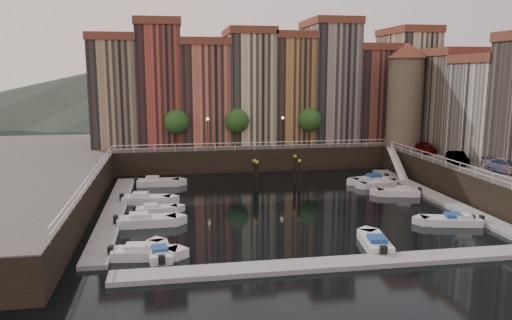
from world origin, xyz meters
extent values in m
plane|color=black|center=(0.00, 0.00, 0.00)|extent=(200.00, 200.00, 0.00)
cube|color=black|center=(0.00, 26.00, 1.50)|extent=(80.00, 20.00, 3.00)
cube|color=gray|center=(-16.20, -1.00, 0.17)|extent=(2.00, 28.00, 0.35)
cube|color=gray|center=(16.20, -1.00, 0.17)|extent=(2.00, 28.00, 0.35)
cube|color=gray|center=(0.00, -17.00, 0.17)|extent=(30.00, 2.00, 0.35)
cone|color=#2D382D|center=(-30.00, 110.00, 7.00)|extent=(80.00, 80.00, 14.00)
cone|color=#2D382D|center=(5.00, 110.00, 9.00)|extent=(100.00, 100.00, 18.00)
cone|color=#2D382D|center=(40.00, 110.00, 6.00)|extent=(70.00, 70.00, 12.00)
cube|color=#997F61|center=(-18.00, 23.50, 10.00)|extent=(6.00, 10.00, 14.00)
cube|color=brown|center=(-18.00, 23.50, 17.50)|extent=(6.30, 10.30, 1.00)
cube|color=#9D3D31|center=(-12.10, 23.50, 11.00)|extent=(5.80, 10.00, 16.00)
cube|color=brown|center=(-12.10, 23.50, 19.50)|extent=(6.10, 10.30, 1.00)
cube|color=#BE664E|center=(-5.95, 23.50, 9.75)|extent=(6.50, 10.00, 13.50)
cube|color=brown|center=(-5.95, 23.50, 17.00)|extent=(6.80, 10.30, 1.00)
cube|color=beige|center=(0.40, 23.50, 10.50)|extent=(6.20, 10.00, 15.00)
cube|color=brown|center=(0.40, 23.50, 18.50)|extent=(6.50, 10.30, 1.00)
cube|color=#AB753F|center=(6.30, 23.50, 10.25)|extent=(5.60, 10.00, 14.50)
cube|color=brown|center=(6.30, 23.50, 18.00)|extent=(5.90, 10.30, 1.00)
cube|color=gray|center=(12.30, 23.50, 11.25)|extent=(6.40, 10.00, 16.50)
cube|color=brown|center=(12.30, 23.50, 20.00)|extent=(6.70, 10.30, 1.00)
cube|color=brown|center=(18.50, 23.50, 9.50)|extent=(6.00, 10.00, 13.00)
cube|color=brown|center=(18.50, 23.50, 16.50)|extent=(6.30, 10.30, 1.00)
cube|color=beige|center=(24.45, 23.50, 10.75)|extent=(5.90, 10.00, 15.50)
cube|color=brown|center=(24.45, 23.50, 19.00)|extent=(6.20, 10.30, 1.00)
cube|color=#6B6250|center=(26.50, 12.00, 9.00)|extent=(9.00, 8.00, 12.00)
cube|color=brown|center=(26.50, 12.00, 15.50)|extent=(9.30, 8.30, 1.00)
cube|color=beige|center=(26.50, 4.00, 8.50)|extent=(9.00, 8.00, 11.00)
cube|color=brown|center=(26.50, 4.00, 14.50)|extent=(9.30, 8.30, 1.00)
cylinder|color=#6B5B4C|center=(20.00, 14.50, 9.00)|extent=(4.60, 4.60, 12.00)
cone|color=brown|center=(20.00, 14.50, 15.80)|extent=(5.20, 5.20, 2.00)
cylinder|color=black|center=(-10.00, 18.20, 4.20)|extent=(0.30, 0.30, 2.40)
sphere|color=#1E4719|center=(-10.00, 18.20, 6.60)|extent=(3.20, 3.20, 3.20)
cylinder|color=black|center=(-2.00, 18.20, 4.20)|extent=(0.30, 0.30, 2.40)
sphere|color=#1E4719|center=(-2.00, 18.20, 6.60)|extent=(3.20, 3.20, 3.20)
cylinder|color=black|center=(8.00, 18.20, 4.20)|extent=(0.30, 0.30, 2.40)
sphere|color=#1E4719|center=(8.00, 18.20, 6.60)|extent=(3.20, 3.20, 3.20)
cylinder|color=black|center=(-6.00, 17.20, 5.00)|extent=(0.12, 0.12, 4.00)
sphere|color=#FFD88C|center=(-6.00, 17.20, 7.00)|extent=(0.36, 0.36, 0.36)
cylinder|color=black|center=(4.00, 17.20, 5.00)|extent=(0.12, 0.12, 4.00)
sphere|color=#FFD88C|center=(4.00, 17.20, 7.00)|extent=(0.36, 0.36, 0.36)
cube|color=white|center=(0.00, 16.00, 3.95)|extent=(36.00, 0.08, 0.08)
cube|color=white|center=(0.00, 16.00, 3.50)|extent=(36.00, 0.06, 0.06)
cube|color=white|center=(18.00, -1.00, 3.95)|extent=(0.08, 34.00, 0.08)
cube|color=white|center=(18.00, -1.00, 3.50)|extent=(0.06, 34.00, 0.06)
cube|color=white|center=(-18.00, -1.00, 3.95)|extent=(0.08, 34.00, 0.08)
cube|color=white|center=(-18.00, -1.00, 3.50)|extent=(0.06, 34.00, 0.06)
cube|color=white|center=(17.10, 10.00, 1.75)|extent=(2.78, 8.26, 2.81)
cube|color=white|center=(17.10, 10.00, 2.25)|extent=(1.93, 8.32, 3.65)
cylinder|color=black|center=(-1.61, 4.99, 1.50)|extent=(0.32, 0.32, 3.60)
cylinder|color=gold|center=(-1.61, 4.99, 3.35)|extent=(0.36, 0.36, 0.25)
cylinder|color=black|center=(-1.76, 5.84, 1.50)|extent=(0.32, 0.32, 3.60)
cylinder|color=gold|center=(-1.76, 5.84, 3.35)|extent=(0.36, 0.36, 0.25)
cylinder|color=black|center=(3.18, 4.98, 1.50)|extent=(0.32, 0.32, 3.60)
cylinder|color=gold|center=(3.18, 4.98, 3.35)|extent=(0.36, 0.36, 0.25)
cylinder|color=black|center=(3.44, 8.05, 1.50)|extent=(0.32, 0.32, 3.60)
cylinder|color=gold|center=(3.44, 8.05, 3.35)|extent=(0.36, 0.36, 0.25)
cube|color=silver|center=(-12.85, -13.26, 0.31)|extent=(4.71, 2.31, 0.77)
cube|color=silver|center=(-13.46, -13.18, 0.77)|extent=(1.59, 1.41, 0.51)
cube|color=black|center=(-15.19, -12.95, 0.57)|extent=(0.42, 0.56, 0.72)
cube|color=silver|center=(-13.01, -5.45, 0.34)|extent=(4.97, 2.00, 0.84)
cube|color=silver|center=(-13.69, -5.46, 0.84)|extent=(1.60, 1.38, 0.56)
cube|color=black|center=(-15.59, -5.50, 0.62)|extent=(0.40, 0.57, 0.78)
cube|color=silver|center=(-12.31, -1.58, 0.26)|extent=(3.99, 1.88, 0.66)
cube|color=silver|center=(-12.83, -1.63, 0.66)|extent=(1.33, 1.17, 0.44)
cube|color=black|center=(-14.32, -1.78, 0.48)|extent=(0.35, 0.47, 0.61)
cube|color=silver|center=(-13.36, 2.20, 0.32)|extent=(4.92, 2.44, 0.80)
cube|color=silver|center=(-13.99, 2.29, 0.80)|extent=(1.66, 1.48, 0.54)
cube|color=black|center=(-15.80, 2.53, 0.59)|extent=(0.44, 0.58, 0.75)
cube|color=silver|center=(-12.39, 10.05, 0.33)|extent=(4.85, 2.05, 0.81)
cube|color=silver|center=(-13.04, 10.08, 0.81)|extent=(1.57, 1.37, 0.54)
cube|color=black|center=(-14.88, 10.15, 0.60)|extent=(0.40, 0.56, 0.76)
cube|color=silver|center=(12.45, -9.54, 0.29)|extent=(4.48, 2.54, 0.72)
cube|color=navy|center=(13.01, -9.67, 0.72)|extent=(1.57, 1.43, 0.48)
cube|color=black|center=(14.60, -10.03, 0.53)|extent=(0.44, 0.54, 0.67)
cube|color=silver|center=(13.17, -9.85, 0.28)|extent=(4.39, 2.41, 0.71)
cube|color=silver|center=(13.72, -9.97, 0.71)|extent=(1.52, 1.38, 0.47)
cube|color=black|center=(15.29, -10.29, 0.52)|extent=(0.42, 0.53, 0.66)
cube|color=silver|center=(12.95, 0.85, 0.29)|extent=(4.59, 2.67, 0.74)
cube|color=silver|center=(13.53, 0.71, 0.74)|extent=(1.62, 1.48, 0.49)
cube|color=black|center=(15.14, 0.30, 0.54)|extent=(0.45, 0.56, 0.69)
cube|color=silver|center=(12.44, 5.05, 0.28)|extent=(4.36, 2.25, 0.71)
cube|color=silver|center=(13.00, 5.14, 0.71)|extent=(1.49, 1.33, 0.47)
cube|color=black|center=(14.59, 5.40, 0.52)|extent=(0.40, 0.52, 0.66)
cube|color=silver|center=(12.35, 7.13, 0.31)|extent=(4.87, 2.72, 0.78)
cube|color=navy|center=(12.96, 7.27, 0.78)|extent=(1.70, 1.54, 0.52)
cube|color=black|center=(14.69, 7.65, 0.57)|extent=(0.47, 0.59, 0.73)
cube|color=silver|center=(-11.87, -13.01, 0.27)|extent=(1.96, 4.14, 0.68)
cube|color=navy|center=(-11.82, -13.55, 0.68)|extent=(1.22, 1.38, 0.45)
cube|color=black|center=(-11.65, -15.08, 0.50)|extent=(0.49, 0.36, 0.64)
cube|color=silver|center=(4.08, -13.87, 0.31)|extent=(2.45, 4.77, 0.78)
cube|color=navy|center=(3.99, -14.49, 0.78)|extent=(1.45, 1.63, 0.52)
cube|color=black|center=(3.71, -16.23, 0.57)|extent=(0.57, 0.44, 0.72)
imported|color=gray|center=(20.54, 9.28, 3.67)|extent=(1.98, 4.06, 1.33)
imported|color=gray|center=(20.10, 1.62, 3.65)|extent=(2.26, 4.17, 1.31)
imported|color=gray|center=(22.00, -4.11, 3.71)|extent=(3.34, 5.26, 1.42)
camera|label=1|loc=(-10.81, -47.62, 12.91)|focal=35.00mm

